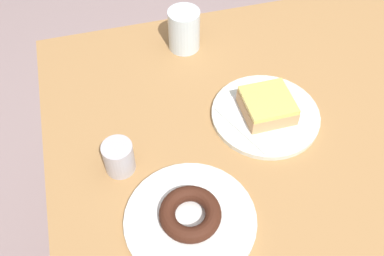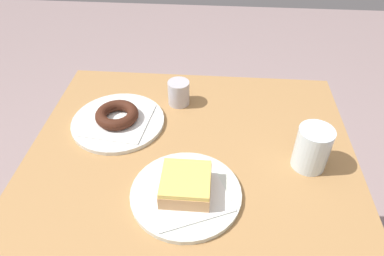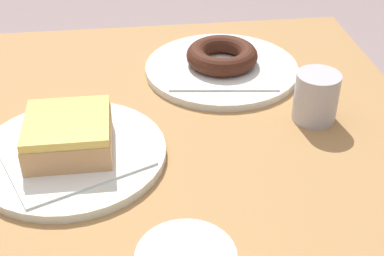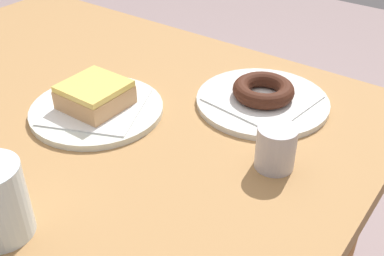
{
  "view_description": "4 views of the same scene",
  "coord_description": "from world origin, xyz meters",
  "px_view_note": "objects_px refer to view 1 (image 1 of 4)",
  "views": [
    {
      "loc": [
        -0.37,
        -0.53,
        1.45
      ],
      "look_at": [
        -0.23,
        -0.02,
        0.79
      ],
      "focal_mm": 40.16,
      "sensor_mm": 36.0,
      "label": 1
    },
    {
      "loc": [
        0.39,
        0.05,
        1.33
      ],
      "look_at": [
        -0.24,
        -0.0,
        0.79
      ],
      "focal_mm": 32.87,
      "sensor_mm": 36.0,
      "label": 2
    },
    {
      "loc": [
        -0.14,
        0.54,
        1.16
      ],
      "look_at": [
        -0.21,
        0.01,
        0.8
      ],
      "focal_mm": 50.98,
      "sensor_mm": 36.0,
      "label": 3
    },
    {
      "loc": [
        -0.6,
        0.46,
        1.19
      ],
      "look_at": [
        -0.26,
        -0.01,
        0.8
      ],
      "focal_mm": 43.98,
      "sensor_mm": 36.0,
      "label": 4
    }
  ],
  "objects_px": {
    "water_glass": "(184,30)",
    "donut_glazed_square": "(268,107)",
    "sugar_jar": "(119,157)",
    "donut_chocolate_ring": "(190,214)",
    "plate_glazed_square": "(266,116)",
    "plate_chocolate_ring": "(190,220)"
  },
  "relations": [
    {
      "from": "water_glass",
      "to": "donut_glazed_square",
      "type": "bearing_deg",
      "value": -67.86
    },
    {
      "from": "water_glass",
      "to": "sugar_jar",
      "type": "distance_m",
      "value": 0.37
    },
    {
      "from": "donut_chocolate_ring",
      "to": "sugar_jar",
      "type": "xyz_separation_m",
      "value": [
        -0.1,
        0.14,
        0.01
      ]
    },
    {
      "from": "sugar_jar",
      "to": "plate_glazed_square",
      "type": "bearing_deg",
      "value": 8.12
    },
    {
      "from": "plate_chocolate_ring",
      "to": "donut_chocolate_ring",
      "type": "height_order",
      "value": "donut_chocolate_ring"
    },
    {
      "from": "plate_chocolate_ring",
      "to": "sugar_jar",
      "type": "xyz_separation_m",
      "value": [
        -0.1,
        0.14,
        0.03
      ]
    },
    {
      "from": "plate_glazed_square",
      "to": "donut_chocolate_ring",
      "type": "height_order",
      "value": "donut_chocolate_ring"
    },
    {
      "from": "water_glass",
      "to": "plate_glazed_square",
      "type": "bearing_deg",
      "value": -67.86
    },
    {
      "from": "donut_chocolate_ring",
      "to": "water_glass",
      "type": "distance_m",
      "value": 0.47
    },
    {
      "from": "donut_glazed_square",
      "to": "donut_chocolate_ring",
      "type": "xyz_separation_m",
      "value": [
        -0.22,
        -0.19,
        -0.01
      ]
    },
    {
      "from": "plate_chocolate_ring",
      "to": "donut_chocolate_ring",
      "type": "relative_size",
      "value": 2.16
    },
    {
      "from": "donut_chocolate_ring",
      "to": "sugar_jar",
      "type": "distance_m",
      "value": 0.18
    },
    {
      "from": "plate_glazed_square",
      "to": "donut_glazed_square",
      "type": "xyz_separation_m",
      "value": [
        0.0,
        0.0,
        0.03
      ]
    },
    {
      "from": "donut_glazed_square",
      "to": "water_glass",
      "type": "bearing_deg",
      "value": 112.14
    },
    {
      "from": "donut_glazed_square",
      "to": "donut_chocolate_ring",
      "type": "bearing_deg",
      "value": -138.67
    },
    {
      "from": "donut_glazed_square",
      "to": "sugar_jar",
      "type": "xyz_separation_m",
      "value": [
        -0.32,
        -0.05,
        -0.0
      ]
    },
    {
      "from": "plate_chocolate_ring",
      "to": "sugar_jar",
      "type": "distance_m",
      "value": 0.18
    },
    {
      "from": "plate_chocolate_ring",
      "to": "donut_chocolate_ring",
      "type": "xyz_separation_m",
      "value": [
        0.0,
        0.0,
        0.02
      ]
    },
    {
      "from": "donut_glazed_square",
      "to": "donut_chocolate_ring",
      "type": "distance_m",
      "value": 0.29
    },
    {
      "from": "donut_glazed_square",
      "to": "water_glass",
      "type": "relative_size",
      "value": 0.99
    },
    {
      "from": "plate_glazed_square",
      "to": "sugar_jar",
      "type": "relative_size",
      "value": 3.41
    },
    {
      "from": "donut_glazed_square",
      "to": "water_glass",
      "type": "distance_m",
      "value": 0.29
    }
  ]
}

